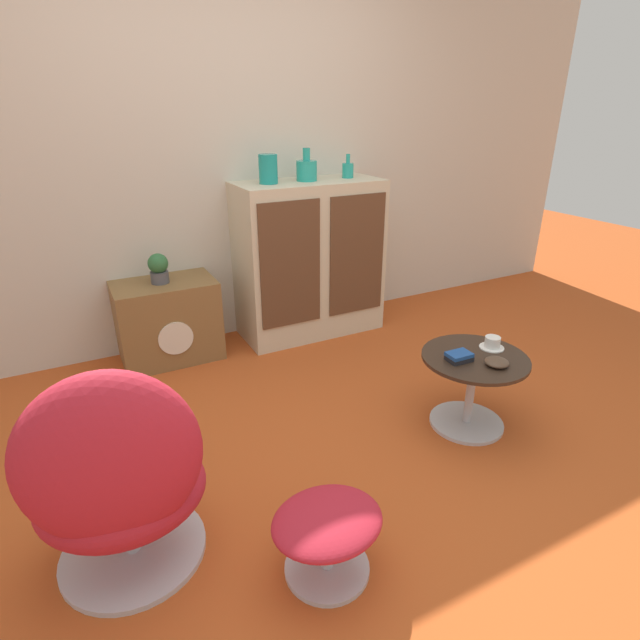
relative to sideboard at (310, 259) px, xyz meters
The scene contains 14 objects.
ground_plane 1.63m from the sideboard, 110.08° to the right, with size 12.00×12.00×0.00m, color #B74C1E.
wall_back 0.95m from the sideboard, 153.73° to the left, with size 6.40×0.06×2.60m.
sideboard is the anchor object (origin of this frame).
tv_console 1.07m from the sideboard, behind, with size 0.63×0.41×0.53m.
egg_chair 2.20m from the sideboard, 134.00° to the right, with size 0.67×0.63×0.84m.
ottoman 2.16m from the sideboard, 114.99° to the right, with size 0.40×0.34×0.28m.
coffee_table 1.52m from the sideboard, 82.61° to the right, with size 0.53×0.53×0.41m.
vase_leftmost 0.70m from the sideboard, behind, with size 0.12×0.12×0.18m.
vase_inner_left 0.62m from the sideboard, 166.54° to the left, with size 0.14×0.14×0.21m.
vase_inner_right 0.67m from the sideboard, ahead, with size 0.08×0.08×0.16m.
potted_plant 1.05m from the sideboard, behind, with size 0.12×0.12×0.19m.
teacup 1.49m from the sideboard, 76.96° to the right, with size 0.13×0.13×0.06m.
book_stack 1.48m from the sideboard, 86.62° to the right, with size 0.13×0.09×0.04m.
bowl 1.61m from the sideboard, 82.34° to the right, with size 0.12×0.12×0.04m.
Camera 1 is at (-1.01, -1.64, 1.57)m, focal length 28.00 mm.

